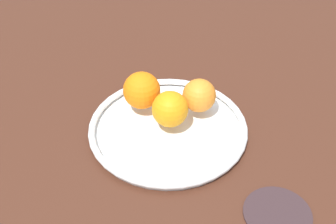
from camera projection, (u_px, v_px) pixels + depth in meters
ground_plane at (168, 140)px, 82.96cm from camera, size 156.20×156.20×4.00cm
fruit_bowl at (168, 128)px, 81.07cm from camera, size 28.80×28.80×1.80cm
orange_front_left at (172, 110)px, 78.59cm from camera, size 6.52×6.52×6.52cm
orange_back_right at (142, 90)px, 82.50cm from camera, size 6.98×6.98×6.98cm
orange_back_left at (199, 95)px, 81.94cm from camera, size 6.23×6.23×6.23cm
ambient_coaster at (278, 213)px, 67.53cm from camera, size 10.46×10.46×0.60cm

